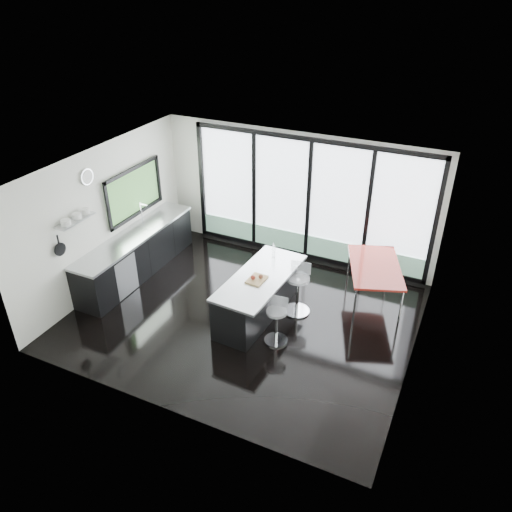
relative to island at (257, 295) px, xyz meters
The scene contains 11 objects.
floor 0.50m from the island, 144.65° to the right, with size 6.00×5.00×0.00m, color black.
ceiling 2.37m from the island, 144.65° to the right, with size 6.00×5.00×0.00m, color white.
wall_back 2.47m from the island, 88.12° to the left, with size 6.00×0.09×2.80m.
wall_front 2.81m from the island, 94.23° to the right, with size 6.00×0.00×2.80m, color silver.
wall_left 3.36m from the island, behind, with size 0.26×5.00×2.80m.
wall_right 2.97m from the island, ahead, with size 0.00×5.00×2.80m, color silver.
counter_cabinets 2.88m from the island, behind, with size 0.69×3.24×1.36m.
island is the anchor object (origin of this frame).
bar_stool_near 0.83m from the island, 41.44° to the right, with size 0.41×0.41×0.65m, color silver.
bar_stool_far 0.75m from the island, 31.70° to the left, with size 0.48×0.48×0.77m, color silver.
red_table 2.21m from the island, 34.54° to the left, with size 0.89×1.56×0.84m, color maroon.
Camera 1 is at (3.35, -6.62, 5.64)m, focal length 35.00 mm.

